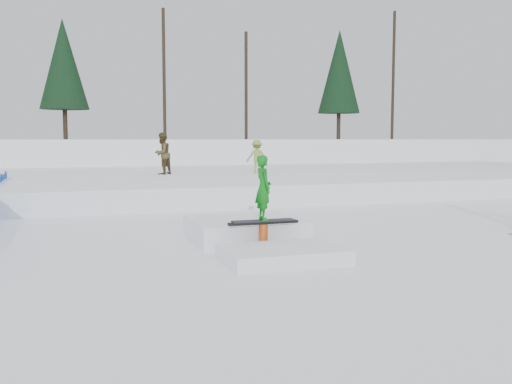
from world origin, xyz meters
name	(u,v)px	position (x,y,z in m)	size (l,w,h in m)	color
ground	(263,250)	(0.00, 0.00, 0.00)	(120.00, 120.00, 0.00)	white
snow_berm	(125,156)	(0.00, 30.00, 1.20)	(60.00, 14.00, 2.40)	white
snow_midrise	(155,181)	(0.00, 16.00, 0.40)	(50.00, 18.00, 0.80)	white
treeline	(214,68)	(6.18, 28.28, 7.45)	(40.24, 4.22, 10.50)	black
walker_olive	(162,153)	(0.18, 14.65, 1.77)	(0.95, 0.74, 1.95)	#44371D
walker_ygreen	(257,157)	(4.68, 14.25, 1.60)	(1.03, 0.59, 1.60)	olive
jib_rail_feature	(255,233)	(-0.05, 0.44, 0.30)	(2.60, 4.40, 2.11)	white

